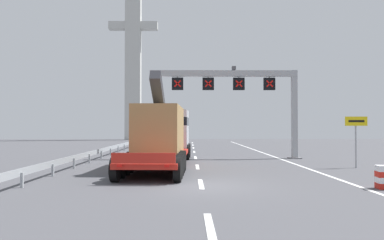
% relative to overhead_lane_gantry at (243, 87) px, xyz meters
% --- Properties ---
extents(ground, '(112.00, 112.00, 0.00)m').
position_rel_overhead_lane_gantry_xyz_m(ground, '(-3.51, -12.51, -5.39)').
color(ground, '#4C4C51').
extents(lane_markings, '(0.20, 47.44, 0.01)m').
position_rel_overhead_lane_gantry_xyz_m(lane_markings, '(-3.61, 3.91, -5.38)').
color(lane_markings, silver).
rests_on(lane_markings, ground).
extents(edge_line_right, '(0.20, 63.00, 0.01)m').
position_rel_overhead_lane_gantry_xyz_m(edge_line_right, '(2.69, -0.51, -5.38)').
color(edge_line_right, silver).
rests_on(edge_line_right, ground).
extents(overhead_lane_gantry, '(11.40, 0.90, 6.98)m').
position_rel_overhead_lane_gantry_xyz_m(overhead_lane_gantry, '(0.00, 0.00, 0.00)').
color(overhead_lane_gantry, '#9EA0A5').
rests_on(overhead_lane_gantry, ground).
extents(heavy_haul_truck_red, '(3.50, 14.14, 5.30)m').
position_rel_overhead_lane_gantry_xyz_m(heavy_haul_truck_red, '(-5.66, -4.17, -3.40)').
color(heavy_haul_truck_red, red).
rests_on(heavy_haul_truck_red, ground).
extents(exit_sign_yellow, '(1.29, 0.15, 2.99)m').
position_rel_overhead_lane_gantry_xyz_m(exit_sign_yellow, '(5.62, -6.32, -3.17)').
color(exit_sign_yellow, '#9EA0A5').
rests_on(exit_sign_yellow, ground).
extents(guardrail_left, '(0.13, 35.02, 0.76)m').
position_rel_overhead_lane_gantry_xyz_m(guardrail_left, '(-10.72, 3.00, -4.82)').
color(guardrail_left, '#999EA3').
rests_on(guardrail_left, ground).
extents(bridge_pylon_distant, '(9.00, 2.00, 34.00)m').
position_rel_overhead_lane_gantry_xyz_m(bridge_pylon_distant, '(-14.42, 39.02, 12.01)').
color(bridge_pylon_distant, '#B7B7B2').
rests_on(bridge_pylon_distant, ground).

